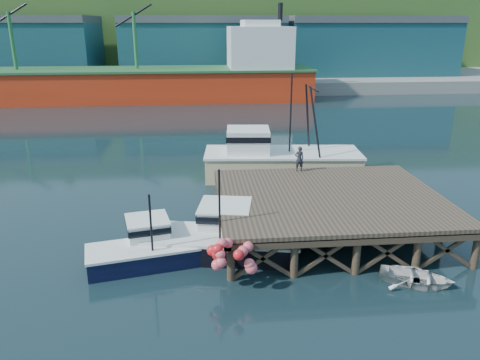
{
  "coord_description": "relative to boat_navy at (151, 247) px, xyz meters",
  "views": [
    {
      "loc": [
        -1.51,
        -23.07,
        10.89
      ],
      "look_at": [
        0.83,
        2.0,
        2.45
      ],
      "focal_mm": 35.0,
      "sensor_mm": 36.0,
      "label": 1
    }
  ],
  "objects": [
    {
      "name": "dinghy",
      "position": [
        11.78,
        -3.2,
        -0.43
      ],
      "size": [
        3.8,
        3.4,
        0.65
      ],
      "primitive_type": "imported",
      "rotation": [
        0.0,
        0.0,
        1.11
      ],
      "color": "silver",
      "rests_on": "ground"
    },
    {
      "name": "warehouse_left",
      "position": [
        -31.1,
        67.6,
        5.75
      ],
      "size": [
        32.0,
        16.0,
        9.0
      ],
      "primitive_type": "cube",
      "color": "#1A4757",
      "rests_on": "far_quay"
    },
    {
      "name": "boat_black",
      "position": [
        3.51,
        0.64,
        0.1
      ],
      "size": [
        7.92,
        6.58,
        4.66
      ],
      "rotation": [
        0.0,
        0.0,
        -0.18
      ],
      "color": "black",
      "rests_on": "ground"
    },
    {
      "name": "warehouse_right",
      "position": [
        33.9,
        67.6,
        5.75
      ],
      "size": [
        30.0,
        16.0,
        9.0
      ],
      "primitive_type": "cube",
      "color": "#1A4757",
      "rests_on": "far_quay"
    },
    {
      "name": "warehouse_mid",
      "position": [
        3.9,
        67.6,
        5.75
      ],
      "size": [
        28.0,
        16.0,
        9.0
      ],
      "primitive_type": "cube",
      "color": "#1A4757",
      "rests_on": "far_quay"
    },
    {
      "name": "dockworker",
      "position": [
        8.66,
        7.0,
        2.17
      ],
      "size": [
        0.59,
        0.39,
        1.59
      ],
      "primitive_type": "imported",
      "rotation": [
        0.0,
        0.0,
        3.17
      ],
      "color": "#212129",
      "rests_on": "wharf"
    },
    {
      "name": "wharf",
      "position": [
        9.4,
        2.41,
        1.19
      ],
      "size": [
        12.0,
        10.0,
        2.62
      ],
      "color": "brown",
      "rests_on": "ground"
    },
    {
      "name": "far_quay",
      "position": [
        3.9,
        72.6,
        0.25
      ],
      "size": [
        160.0,
        40.0,
        2.0
      ],
      "primitive_type": "cube",
      "color": "gray",
      "rests_on": "ground"
    },
    {
      "name": "ground",
      "position": [
        3.9,
        2.6,
        -0.75
      ],
      "size": [
        300.0,
        300.0,
        0.0
      ],
      "primitive_type": "plane",
      "color": "black",
      "rests_on": "ground"
    },
    {
      "name": "cargo_ship",
      "position": [
        -4.57,
        50.6,
        2.56
      ],
      "size": [
        55.5,
        10.0,
        13.75
      ],
      "color": "red",
      "rests_on": "ground"
    },
    {
      "name": "boat_navy",
      "position": [
        0.0,
        0.0,
        0.0
      ],
      "size": [
        6.29,
        3.91,
        3.74
      ],
      "rotation": [
        0.0,
        0.0,
        0.21
      ],
      "color": "black",
      "rests_on": "ground"
    },
    {
      "name": "hillside",
      "position": [
        3.9,
        102.6,
        10.25
      ],
      "size": [
        220.0,
        50.0,
        22.0
      ],
      "primitive_type": "cube",
      "color": "#2D511E",
      "rests_on": "ground"
    },
    {
      "name": "trawler",
      "position": [
        8.34,
        12.34,
        0.82
      ],
      "size": [
        11.72,
        5.08,
        7.63
      ],
      "rotation": [
        0.0,
        0.0,
        -0.09
      ],
      "color": "beige",
      "rests_on": "ground"
    }
  ]
}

